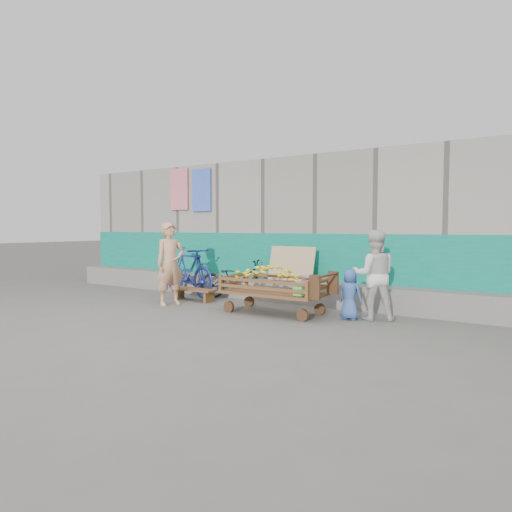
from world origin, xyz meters
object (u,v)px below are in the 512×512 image
Objects in this scene: vendor_man at (170,264)px; bench at (194,292)px; child at (350,294)px; banana_cart at (272,282)px; bicycle_dark at (237,279)px; woman at (374,275)px; bicycle_blue at (188,271)px.

bench is at bearing 17.23° from vendor_man.
vendor_man reaches higher than child.
child is (3.49, 0.55, -0.39)m from vendor_man.
banana_cart reaches higher than bench.
bench is 1.22× the size of child.
bicycle_dark is at bearing -6.82° from vendor_man.
banana_cart is 1.31× the size of woman.
vendor_man is 1.01× the size of bicycle_dark.
vendor_man is 0.88× the size of bicycle_blue.
bicycle_blue is (-2.63, 0.76, -0.01)m from banana_cart.
banana_cart is at bearing 14.82° from child.
child is at bearing -60.07° from vendor_man.
bench is 3.82m from woman.
bicycle_dark is at bearing 45.76° from bench.
bicycle_blue is (-3.99, 0.53, 0.13)m from child.
banana_cart is 1.39m from child.
woman is at bearing 14.96° from banana_cart.
vendor_man is 1.09× the size of woman.
bench is at bearing 4.08° from child.
bicycle_dark is (0.68, 1.29, -0.39)m from vendor_man.
child is at bearing -81.95° from bicycle_blue.
child reaches higher than bench.
bicycle_blue reaches higher than banana_cart.
banana_cart is at bearing -90.44° from bicycle_blue.
woman is at bearing -78.44° from bicycle_blue.
vendor_man reaches higher than banana_cart.
woman is 3.20m from bicycle_dark.
woman is 0.93× the size of bicycle_dark.
banana_cart is 2.74m from bicycle_blue.
bicycle_blue is at bearing 45.63° from vendor_man.
bench is (-2.09, 0.31, -0.38)m from banana_cart.
child is at bearing -1.33° from bench.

